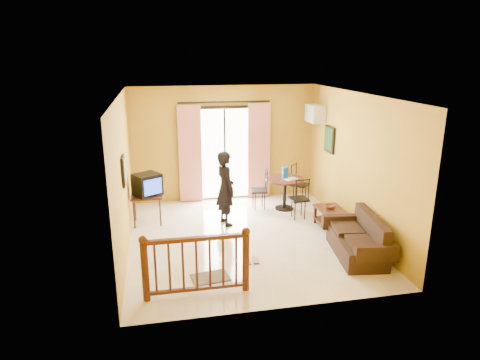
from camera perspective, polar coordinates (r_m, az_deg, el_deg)
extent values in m
plane|color=beige|center=(8.57, 0.72, -7.70)|extent=(5.00, 5.00, 0.00)
plane|color=white|center=(7.85, 0.80, 11.29)|extent=(5.00, 5.00, 0.00)
plane|color=#B78C23|center=(10.49, -2.11, 4.86)|extent=(4.50, 0.00, 4.50)
plane|color=#B78C23|center=(5.80, 5.96, -4.96)|extent=(4.50, 0.00, 4.50)
plane|color=#B78C23|center=(7.95, -15.31, 0.49)|extent=(0.00, 5.00, 5.00)
plane|color=#B78C23|center=(8.83, 15.19, 2.07)|extent=(0.00, 5.00, 5.00)
cube|color=black|center=(10.53, -2.09, 3.52)|extent=(1.34, 0.03, 2.34)
cube|color=white|center=(10.49, -2.06, 3.47)|extent=(1.20, 0.04, 2.20)
cube|color=black|center=(10.48, -2.04, 3.45)|extent=(0.04, 0.02, 2.20)
cube|color=beige|center=(10.34, -6.67, 3.45)|extent=(0.55, 0.08, 2.35)
cube|color=beige|center=(10.60, 2.53, 3.88)|extent=(0.55, 0.08, 2.35)
cylinder|color=black|center=(10.23, -2.08, 10.36)|extent=(2.20, 0.04, 0.04)
cube|color=black|center=(9.27, -12.37, -2.06)|extent=(0.64, 0.54, 0.04)
cylinder|color=black|center=(9.18, -13.94, -4.42)|extent=(0.04, 0.04, 0.62)
cylinder|color=black|center=(9.17, -10.58, -4.24)|extent=(0.04, 0.04, 0.62)
cylinder|color=black|center=(9.59, -13.85, -3.52)|extent=(0.04, 0.04, 0.62)
cylinder|color=black|center=(9.57, -10.64, -3.34)|extent=(0.04, 0.04, 0.62)
cube|color=black|center=(9.19, -12.28, -0.58)|extent=(0.67, 0.66, 0.46)
cube|color=blue|center=(9.00, -11.53, -0.91)|extent=(0.36, 0.22, 0.33)
cube|color=black|center=(7.72, -15.25, 1.17)|extent=(0.04, 0.42, 0.52)
cube|color=#5F5C51|center=(7.72, -15.07, 1.18)|extent=(0.01, 0.34, 0.44)
cylinder|color=black|center=(9.94, 6.03, 0.09)|extent=(0.89, 0.89, 0.04)
cylinder|color=black|center=(10.04, 5.97, -1.88)|extent=(0.08, 0.08, 0.72)
cylinder|color=black|center=(10.16, 5.91, -3.74)|extent=(0.44, 0.44, 0.03)
cylinder|color=#1246AC|center=(9.88, 6.04, 0.95)|extent=(0.15, 0.15, 0.28)
cube|color=beige|center=(9.87, 6.80, 0.13)|extent=(0.33, 0.27, 0.02)
cube|color=silver|center=(10.39, 9.99, 8.71)|extent=(0.30, 0.60, 0.40)
cube|color=gray|center=(10.33, 9.21, 8.71)|extent=(0.02, 0.56, 0.36)
cube|color=black|center=(9.92, 11.85, 5.32)|extent=(0.04, 0.50, 0.60)
cube|color=black|center=(9.91, 11.71, 5.32)|extent=(0.01, 0.42, 0.52)
cube|color=black|center=(9.01, 12.26, -4.11)|extent=(0.52, 0.94, 0.04)
cube|color=black|center=(9.11, 12.16, -5.72)|extent=(0.48, 0.90, 0.03)
cube|color=black|center=(8.65, 12.00, -6.41)|extent=(0.05, 0.05, 0.40)
cube|color=black|center=(8.82, 14.52, -6.14)|extent=(0.05, 0.05, 0.40)
cube|color=black|center=(9.37, 10.00, -4.49)|extent=(0.05, 0.05, 0.40)
cube|color=black|center=(9.52, 12.36, -4.27)|extent=(0.05, 0.05, 0.40)
imported|color=brown|center=(9.11, 11.93, -3.50)|extent=(0.26, 0.26, 0.07)
cube|color=black|center=(8.07, 15.24, -8.51)|extent=(0.91, 1.53, 0.36)
cube|color=black|center=(8.07, 17.14, -6.24)|extent=(0.36, 1.45, 0.50)
cube|color=black|center=(7.43, 17.76, -9.29)|extent=(0.73, 0.24, 0.27)
cube|color=black|center=(8.57, 13.27, -5.41)|extent=(0.73, 0.24, 0.27)
cube|color=black|center=(7.71, 16.09, -8.09)|extent=(0.57, 0.65, 0.09)
cube|color=black|center=(8.23, 14.10, -6.35)|extent=(0.57, 0.65, 0.09)
imported|color=black|center=(8.98, -1.96, -1.12)|extent=(0.52, 0.66, 1.60)
cylinder|color=#471E0F|center=(6.51, -12.53, -11.90)|extent=(0.11, 0.11, 0.92)
cylinder|color=#471E0F|center=(6.62, 0.79, -10.96)|extent=(0.11, 0.11, 0.92)
sphere|color=#471E0F|center=(6.28, -12.82, -7.80)|extent=(0.13, 0.13, 0.13)
sphere|color=#471E0F|center=(6.40, 0.80, -6.90)|extent=(0.13, 0.13, 0.13)
cube|color=#471E0F|center=(6.32, -5.92, -7.81)|extent=(1.55, 0.08, 0.06)
cube|color=#471E0F|center=(6.70, -5.71, -14.22)|extent=(1.55, 0.06, 0.05)
cube|color=#5C544A|center=(7.16, -3.97, -12.83)|extent=(0.65, 0.48, 0.02)
cube|color=brown|center=(7.63, 1.07, -10.77)|extent=(0.13, 0.26, 0.03)
cube|color=brown|center=(7.66, 2.11, -10.67)|extent=(0.13, 0.26, 0.03)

